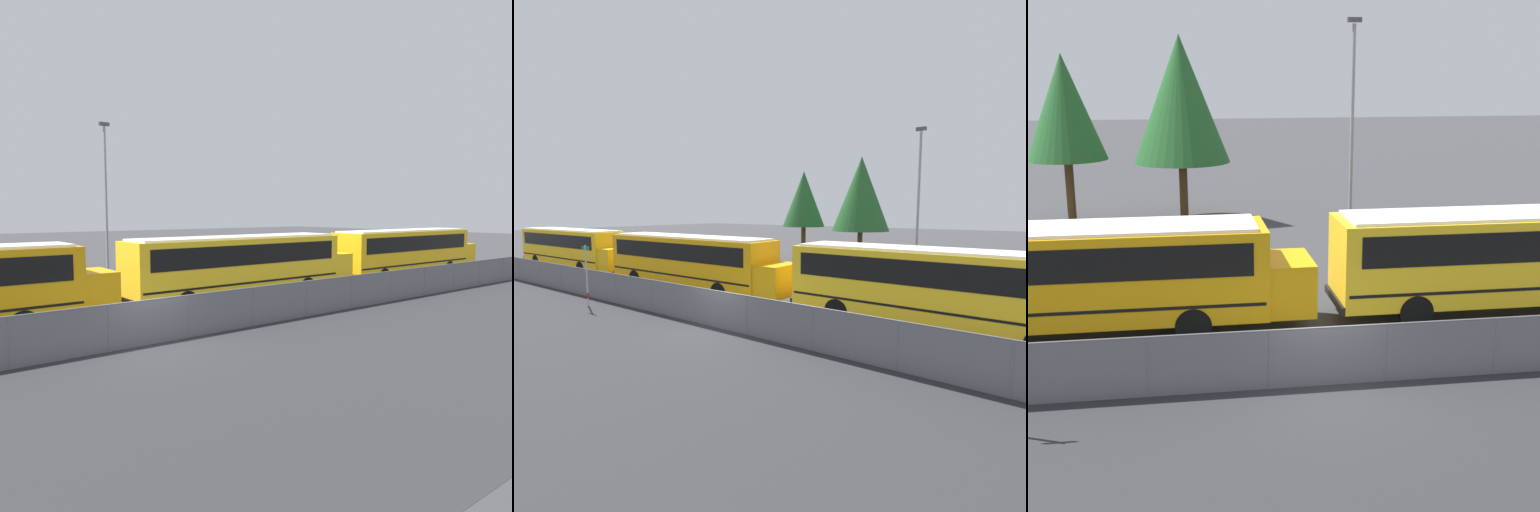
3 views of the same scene
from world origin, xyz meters
TOP-DOWN VIEW (x-y plane):
  - ground_plane at (0.00, 0.00)m, footprint 200.00×200.00m
  - fence at (-0.00, -0.00)m, footprint 69.57×0.07m
  - school_bus_1 at (-6.79, 4.63)m, footprint 13.66×2.59m
  - school_bus_2 at (7.65, 4.83)m, footprint 13.66×2.59m
  - light_pole at (3.92, 13.74)m, footprint 0.60×0.24m
  - tree_0 at (-3.31, 21.38)m, footprint 5.01×5.01m
  - tree_1 at (-9.13, 21.23)m, footprint 4.08×4.08m

SIDE VIEW (x-z plane):
  - ground_plane at x=0.00m, z-range 0.00..0.00m
  - fence at x=0.00m, z-range 0.02..1.63m
  - school_bus_1 at x=-6.79m, z-range 0.33..3.74m
  - school_bus_2 at x=7.65m, z-range 0.33..3.74m
  - light_pole at x=3.92m, z-range 0.39..10.38m
  - tree_1 at x=-9.13m, z-range 1.66..10.34m
  - tree_0 at x=-3.31m, z-range 1.55..11.18m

